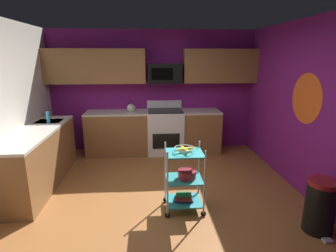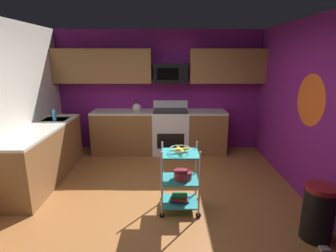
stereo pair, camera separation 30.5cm
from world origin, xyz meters
name	(u,v)px [view 1 (the left image)]	position (x,y,z in m)	size (l,w,h in m)	color
floor	(158,203)	(0.00, 0.00, -0.02)	(4.40, 4.80, 0.04)	#995B2D
wall_back	(153,91)	(0.00, 2.43, 1.30)	(4.52, 0.06, 2.60)	#751970
wall_right	(317,112)	(2.23, 0.00, 1.30)	(0.06, 4.80, 2.60)	#751970
wall_flower_decal	(306,99)	(2.20, 0.25, 1.45)	(0.74, 0.74, 0.00)	#E5591E
counter_run	(112,141)	(-0.83, 1.50, 0.46)	(3.62, 2.76, 0.92)	brown
oven_range	(165,131)	(0.25, 2.10, 0.48)	(0.76, 0.65, 1.10)	white
upper_cabinets	(150,66)	(-0.05, 2.23, 1.85)	(4.40, 0.33, 0.70)	brown
microwave	(165,73)	(0.25, 2.21, 1.70)	(0.70, 0.39, 0.40)	black
rolling_cart	(184,179)	(0.35, -0.20, 0.45)	(0.55, 0.42, 0.91)	silver
fruit_bowl	(185,149)	(0.35, -0.20, 0.88)	(0.27, 0.27, 0.07)	silver
mixing_bowl_large	(187,174)	(0.39, -0.20, 0.52)	(0.25, 0.25, 0.11)	maroon
book_stack	(184,197)	(0.35, -0.20, 0.18)	(0.27, 0.20, 0.10)	#1E4C8C
kettle	(131,108)	(-0.47, 2.10, 1.00)	(0.21, 0.18, 0.26)	beige
dish_soap_bottle	(48,117)	(-1.86, 1.22, 1.02)	(0.06, 0.06, 0.20)	#2D8CBF
trash_can	(320,206)	(1.90, -0.79, 0.33)	(0.34, 0.42, 0.66)	black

